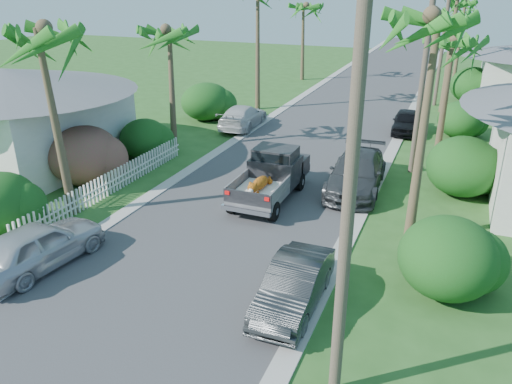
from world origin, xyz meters
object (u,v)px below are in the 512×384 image
at_px(parked_car_rf, 406,122).
at_px(palm_r_d, 466,2).
at_px(pickup_truck, 273,173).
at_px(palm_r_a, 438,18).
at_px(utility_pole_d, 453,24).
at_px(parked_car_lf, 243,117).
at_px(parked_car_ln, 38,246).
at_px(utility_pole_b, 423,75).
at_px(palm_l_a, 40,29).
at_px(palm_l_b, 168,30).
at_px(house_left, 11,120).
at_px(utility_pole_a, 349,203).
at_px(parked_car_rm, 357,173).
at_px(utility_pole_c, 443,40).
at_px(palm_r_b, 454,39).
at_px(palm_l_d, 304,6).
at_px(parked_car_rn, 294,286).

bearing_deg(parked_car_rf, palm_r_d, 80.95).
height_order(pickup_truck, palm_r_a, palm_r_a).
distance_m(parked_car_rf, utility_pole_d, 23.55).
distance_m(pickup_truck, palm_r_a, 8.84).
distance_m(pickup_truck, parked_car_lf, 10.81).
xyz_separation_m(parked_car_ln, utility_pole_b, (9.96, 13.39, 3.85)).
bearing_deg(palm_l_a, parked_car_ln, -61.49).
xyz_separation_m(palm_l_b, house_left, (-6.20, -5.00, -4.03)).
distance_m(parked_car_ln, palm_r_a, 14.11).
bearing_deg(palm_l_a, utility_pole_d, 73.56).
bearing_deg(utility_pole_a, pickup_truck, 117.65).
relative_size(parked_car_ln, utility_pole_b, 0.49).
xyz_separation_m(palm_r_d, house_left, (-19.50, -33.00, -4.62)).
bearing_deg(parked_car_rm, parked_car_ln, -131.43).
bearing_deg(parked_car_lf, parked_car_rm, 135.88).
bearing_deg(utility_pole_b, parked_car_ln, -126.65).
bearing_deg(utility_pole_c, palm_r_a, -88.18).
height_order(parked_car_lf, palm_l_b, palm_l_b).
bearing_deg(pickup_truck, parked_car_rf, 71.47).
bearing_deg(palm_r_b, palm_l_b, -167.38).
relative_size(parked_car_lf, palm_l_d, 0.62).
distance_m(pickup_truck, palm_r_b, 10.68).
bearing_deg(palm_r_d, utility_pole_d, 106.70).
relative_size(palm_l_b, palm_r_d, 0.93).
bearing_deg(pickup_truck, palm_r_d, 79.42).
xyz_separation_m(parked_car_lf, palm_l_a, (-1.20, -14.08, 6.24)).
relative_size(pickup_truck, house_left, 0.57).
xyz_separation_m(palm_l_b, palm_r_b, (13.40, 3.00, -0.20)).
bearing_deg(utility_pole_d, parked_car_rn, -92.49).
relative_size(parked_car_ln, palm_l_b, 0.59).
xyz_separation_m(parked_car_rm, palm_l_b, (-10.40, 2.25, 5.37)).
distance_m(pickup_truck, utility_pole_a, 11.60).
distance_m(palm_l_a, utility_pole_a, 13.03).
xyz_separation_m(palm_r_d, utility_pole_c, (-0.90, -12.00, -2.14)).
height_order(utility_pole_a, utility_pole_b, same).
bearing_deg(parked_car_ln, parked_car_lf, -80.83).
distance_m(parked_car_rm, palm_r_a, 8.09).
relative_size(parked_car_rm, parked_car_rf, 1.38).
distance_m(parked_car_ln, house_left, 11.45).
bearing_deg(palm_r_a, palm_r_b, 88.09).
distance_m(palm_l_a, palm_r_b, 17.57).
bearing_deg(parked_car_rf, parked_car_rn, -95.69).
bearing_deg(pickup_truck, palm_l_d, 104.90).
relative_size(parked_car_rm, utility_pole_b, 0.60).
distance_m(palm_r_a, palm_r_b, 9.12).
relative_size(pickup_truck, palm_r_b, 0.71).
bearing_deg(palm_l_d, utility_pole_b, -60.05).
bearing_deg(parked_car_rm, palm_l_d, 109.32).
relative_size(parked_car_rm, palm_l_d, 0.70).
relative_size(palm_r_b, utility_pole_c, 0.80).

